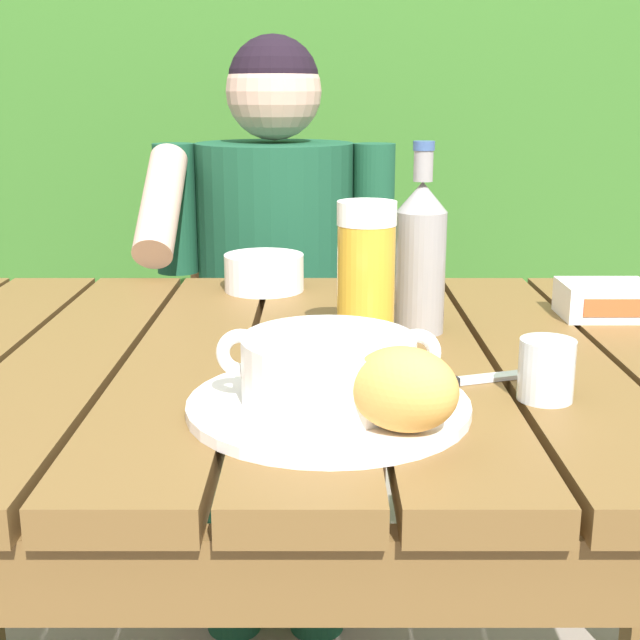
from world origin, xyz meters
The scene contains 13 objects.
dining_table centered at (0.00, 0.00, 0.66)m, with size 1.34×0.86×0.76m.
hedge_backdrop centered at (0.06, 1.73, 1.10)m, with size 2.94×0.93×2.66m.
chair_near_diner centered at (-0.08, 0.87, 0.46)m, with size 0.46×0.48×0.92m.
person_eating centered at (-0.08, 0.67, 0.70)m, with size 0.48×0.47×1.18m.
serving_plate centered at (0.02, -0.22, 0.76)m, with size 0.29×0.29×0.01m.
soup_bowl centered at (0.02, -0.22, 0.80)m, with size 0.23×0.18×0.08m.
bread_roll centered at (0.09, -0.30, 0.81)m, with size 0.12×0.11×0.08m.
beer_glass centered at (0.07, 0.02, 0.85)m, with size 0.07×0.07×0.19m.
beer_bottle centered at (0.15, 0.09, 0.86)m, with size 0.07×0.07×0.26m.
water_glass_small centered at (0.25, -0.18, 0.79)m, with size 0.06×0.06×0.07m.
butter_tub centered at (0.43, 0.16, 0.78)m, with size 0.13×0.10×0.05m.
table_knife centered at (0.17, -0.13, 0.76)m, with size 0.14×0.06×0.01m.
diner_bowl centered at (-0.08, 0.34, 0.79)m, with size 0.13×0.13×0.06m.
Camera 1 is at (0.02, -1.04, 1.07)m, focal length 48.24 mm.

